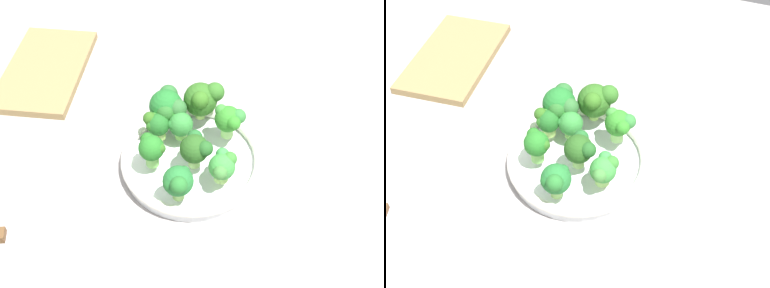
# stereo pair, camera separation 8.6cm
# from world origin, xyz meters

# --- Properties ---
(ground_plane) EXTENTS (1.30, 1.30, 0.03)m
(ground_plane) POSITION_xyz_m (0.00, 0.00, -0.01)
(ground_plane) COLOR #A4A09D
(bowl) EXTENTS (0.25, 0.25, 0.03)m
(bowl) POSITION_xyz_m (-0.00, -0.01, 0.02)
(bowl) COLOR white
(bowl) RESTS_ON ground_plane
(broccoli_floret_0) EXTENTS (0.04, 0.05, 0.06)m
(broccoli_floret_0) POSITION_xyz_m (-0.03, 0.05, 0.07)
(broccoli_floret_0) COLOR #78C358
(broccoli_floret_0) RESTS_ON bowl
(broccoli_floret_1) EXTENTS (0.06, 0.05, 0.05)m
(broccoli_floret_1) POSITION_xyz_m (-0.04, -0.07, 0.06)
(broccoli_floret_1) COLOR #A0D969
(broccoli_floret_1) RESTS_ON bowl
(broccoli_floret_2) EXTENTS (0.04, 0.04, 0.05)m
(broccoli_floret_2) POSITION_xyz_m (0.04, 0.02, 0.06)
(broccoli_floret_2) COLOR #78C14D
(broccoli_floret_2) RESTS_ON bowl
(broccoli_floret_3) EXTENTS (0.08, 0.07, 0.07)m
(broccoli_floret_3) POSITION_xyz_m (0.07, 0.05, 0.07)
(broccoli_floret_3) COLOR #76B35A
(broccoli_floret_3) RESTS_ON bowl
(broccoli_floret_4) EXTENTS (0.06, 0.06, 0.07)m
(broccoli_floret_4) POSITION_xyz_m (-0.02, -0.02, 0.07)
(broccoli_floret_4) COLOR #95C668
(broccoli_floret_4) RESTS_ON bowl
(broccoli_floret_5) EXTENTS (0.06, 0.05, 0.07)m
(broccoli_floret_5) POSITION_xyz_m (-0.10, -0.01, 0.07)
(broccoli_floret_5) COLOR #93D16A
(broccoli_floret_5) RESTS_ON bowl
(broccoli_floret_6) EXTENTS (0.04, 0.05, 0.05)m
(broccoli_floret_6) POSITION_xyz_m (0.03, 0.06, 0.06)
(broccoli_floret_6) COLOR #A2C962
(broccoli_floret_6) RESTS_ON bowl
(broccoli_floret_7) EXTENTS (0.05, 0.06, 0.06)m
(broccoli_floret_7) POSITION_xyz_m (0.06, -0.07, 0.07)
(broccoli_floret_7) COLOR #94D26D
(broccoli_floret_7) RESTS_ON bowl
(broccoli_floret_8) EXTENTS (0.07, 0.07, 0.08)m
(broccoli_floret_8) POSITION_xyz_m (0.09, -0.01, 0.08)
(broccoli_floret_8) COLOR #A3CD61
(broccoli_floret_8) RESTS_ON bowl
(knife) EXTENTS (0.10, 0.26, 0.01)m
(knife) POSITION_xyz_m (-0.21, 0.25, 0.01)
(knife) COLOR silver
(knife) RESTS_ON ground_plane
(cutting_board) EXTENTS (0.28, 0.18, 0.02)m
(cutting_board) POSITION_xyz_m (0.19, 0.35, 0.01)
(cutting_board) COLOR #9D7F4E
(cutting_board) RESTS_ON ground_plane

